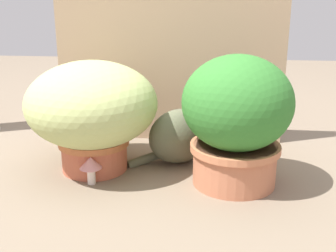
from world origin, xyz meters
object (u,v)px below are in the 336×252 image
at_px(leafy_planter, 237,117).
at_px(mushroom_ornament_pink, 91,165).
at_px(cat, 184,133).
at_px(grass_planter, 92,109).

relative_size(leafy_planter, mushroom_ornament_pink, 4.54).
relative_size(leafy_planter, cat, 1.22).
bearing_deg(grass_planter, cat, 18.73).
xyz_separation_m(leafy_planter, cat, (-0.19, 0.18, -0.12)).
relative_size(grass_planter, cat, 1.30).
bearing_deg(cat, leafy_planter, -43.54).
height_order(grass_planter, leafy_planter, leafy_planter).
xyz_separation_m(leafy_planter, mushroom_ornament_pink, (-0.51, -0.06, -0.17)).
height_order(leafy_planter, mushroom_ornament_pink, leafy_planter).
xyz_separation_m(grass_planter, leafy_planter, (0.53, -0.07, 0.01)).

